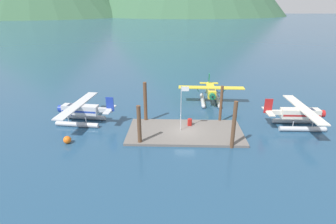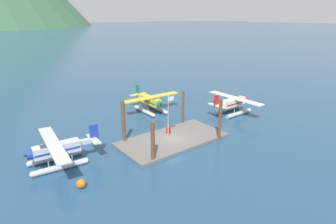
{
  "view_description": "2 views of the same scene",
  "coord_description": "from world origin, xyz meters",
  "px_view_note": "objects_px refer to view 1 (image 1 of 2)",
  "views": [
    {
      "loc": [
        -1.16,
        -29.54,
        14.66
      ],
      "look_at": [
        -2.16,
        1.27,
        2.29
      ],
      "focal_mm": 28.2,
      "sensor_mm": 36.0,
      "label": 1
    },
    {
      "loc": [
        -21.38,
        -26.45,
        15.56
      ],
      "look_at": [
        1.96,
        3.47,
        2.58
      ],
      "focal_mm": 30.32,
      "sensor_mm": 36.0,
      "label": 2
    }
  ],
  "objects_px": {
    "fuel_drum": "(190,122)",
    "seaplane_yellow_bow_right": "(211,93)",
    "mooring_buoy": "(67,140)",
    "seaplane_cream_stbd_fwd": "(300,116)",
    "seaplane_silver_port_fwd": "(80,112)",
    "flagpole": "(182,103)"
  },
  "relations": [
    {
      "from": "mooring_buoy",
      "to": "seaplane_yellow_bow_right",
      "type": "height_order",
      "value": "seaplane_yellow_bow_right"
    },
    {
      "from": "seaplane_cream_stbd_fwd",
      "to": "seaplane_silver_port_fwd",
      "type": "bearing_deg",
      "value": 179.12
    },
    {
      "from": "flagpole",
      "to": "mooring_buoy",
      "type": "relative_size",
      "value": 6.58
    },
    {
      "from": "mooring_buoy",
      "to": "seaplane_cream_stbd_fwd",
      "type": "height_order",
      "value": "seaplane_cream_stbd_fwd"
    },
    {
      "from": "mooring_buoy",
      "to": "seaplane_yellow_bow_right",
      "type": "relative_size",
      "value": 0.08
    },
    {
      "from": "fuel_drum",
      "to": "seaplane_yellow_bow_right",
      "type": "bearing_deg",
      "value": 68.71
    },
    {
      "from": "seaplane_yellow_bow_right",
      "to": "seaplane_cream_stbd_fwd",
      "type": "bearing_deg",
      "value": -41.69
    },
    {
      "from": "flagpole",
      "to": "seaplane_cream_stbd_fwd",
      "type": "height_order",
      "value": "flagpole"
    },
    {
      "from": "fuel_drum",
      "to": "mooring_buoy",
      "type": "relative_size",
      "value": 1.0
    },
    {
      "from": "mooring_buoy",
      "to": "seaplane_cream_stbd_fwd",
      "type": "relative_size",
      "value": 0.08
    },
    {
      "from": "seaplane_cream_stbd_fwd",
      "to": "flagpole",
      "type": "bearing_deg",
      "value": -172.43
    },
    {
      "from": "flagpole",
      "to": "mooring_buoy",
      "type": "height_order",
      "value": "flagpole"
    },
    {
      "from": "fuel_drum",
      "to": "seaplane_yellow_bow_right",
      "type": "distance_m",
      "value": 10.49
    },
    {
      "from": "fuel_drum",
      "to": "seaplane_cream_stbd_fwd",
      "type": "height_order",
      "value": "seaplane_cream_stbd_fwd"
    },
    {
      "from": "seaplane_cream_stbd_fwd",
      "to": "mooring_buoy",
      "type": "bearing_deg",
      "value": -169.41
    },
    {
      "from": "fuel_drum",
      "to": "seaplane_yellow_bow_right",
      "type": "relative_size",
      "value": 0.08
    },
    {
      "from": "mooring_buoy",
      "to": "seaplane_yellow_bow_right",
      "type": "xyz_separation_m",
      "value": [
        18.03,
        14.5,
        1.14
      ]
    },
    {
      "from": "seaplane_yellow_bow_right",
      "to": "seaplane_cream_stbd_fwd",
      "type": "distance_m",
      "value": 13.83
    },
    {
      "from": "mooring_buoy",
      "to": "seaplane_silver_port_fwd",
      "type": "relative_size",
      "value": 0.08
    },
    {
      "from": "fuel_drum",
      "to": "seaplane_silver_port_fwd",
      "type": "distance_m",
      "value": 14.59
    },
    {
      "from": "flagpole",
      "to": "seaplane_yellow_bow_right",
      "type": "xyz_separation_m",
      "value": [
        4.87,
        11.22,
        -2.36
      ]
    },
    {
      "from": "fuel_drum",
      "to": "flagpole",
      "type": "bearing_deg",
      "value": -126.03
    }
  ]
}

